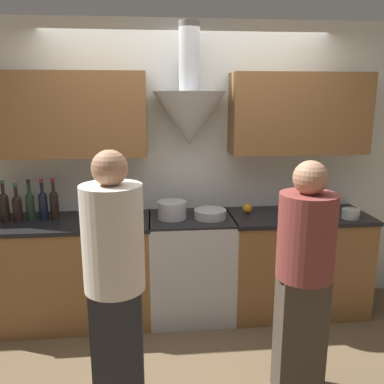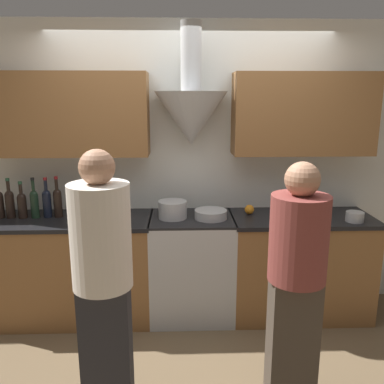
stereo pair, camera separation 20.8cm
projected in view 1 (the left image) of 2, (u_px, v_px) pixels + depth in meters
name	position (u px, v px, depth m)	size (l,w,h in m)	color
ground_plane	(195.00, 334.00, 3.42)	(12.00, 12.00, 0.00)	brown
wall_back	(185.00, 149.00, 3.66)	(8.40, 0.62, 2.60)	silver
counter_left	(71.00, 271.00, 3.55)	(1.39, 0.62, 0.92)	brown
counter_right	(296.00, 262.00, 3.74)	(1.24, 0.62, 0.92)	brown
stove_range	(191.00, 266.00, 3.65)	(0.73, 0.60, 0.92)	#B7BABC
wine_bottle_1	(4.00, 205.00, 3.40)	(0.08, 0.08, 0.35)	black
wine_bottle_2	(17.00, 207.00, 3.40)	(0.08, 0.08, 0.32)	black
wine_bottle_3	(30.00, 205.00, 3.41)	(0.07, 0.07, 0.35)	black
wine_bottle_4	(43.00, 204.00, 3.44)	(0.07, 0.07, 0.35)	black
wine_bottle_5	(54.00, 203.00, 3.45)	(0.07, 0.07, 0.36)	black
stock_pot	(172.00, 210.00, 3.49)	(0.25, 0.25, 0.15)	#B7BABC
mixing_bowl	(210.00, 214.00, 3.51)	(0.28, 0.28, 0.07)	#B7BABC
orange_fruit	(247.00, 208.00, 3.66)	(0.08, 0.08, 0.08)	orange
saucepan	(351.00, 214.00, 3.50)	(0.15, 0.15, 0.08)	#B7BABC
person_foreground_left	(115.00, 282.00, 2.29)	(0.34, 0.34, 1.68)	#28282D
person_foreground_right	(304.00, 272.00, 2.57)	(0.36, 0.36, 1.58)	#473D33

